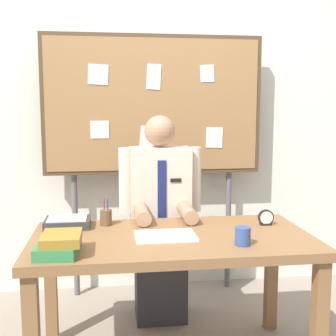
{
  "coord_description": "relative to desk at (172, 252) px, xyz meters",
  "views": [
    {
      "loc": [
        -0.33,
        -2.31,
        1.44
      ],
      "look_at": [
        0.0,
        0.18,
        1.1
      ],
      "focal_mm": 47.08,
      "sensor_mm": 36.0,
      "label": 1
    }
  ],
  "objects": [
    {
      "name": "book_stack",
      "position": [
        -0.58,
        -0.23,
        0.14
      ],
      "size": [
        0.22,
        0.28,
        0.1
      ],
      "color": "#337F47",
      "rests_on": "desk"
    },
    {
      "name": "coffee_mug",
      "position": [
        0.33,
        -0.22,
        0.14
      ],
      "size": [
        0.08,
        0.08,
        0.09
      ],
      "primitive_type": "cylinder",
      "color": "#334C8C",
      "rests_on": "desk"
    },
    {
      "name": "person",
      "position": [
        0.0,
        0.57,
        -0.01
      ],
      "size": [
        0.55,
        0.56,
        1.4
      ],
      "color": "#2D2D33",
      "rests_on": "ground_plane"
    },
    {
      "name": "open_notebook",
      "position": [
        -0.04,
        -0.02,
        0.1
      ],
      "size": [
        0.33,
        0.23,
        0.01
      ],
      "primitive_type": "cube",
      "rotation": [
        0.0,
        0.0,
        0.01
      ],
      "color": "white",
      "rests_on": "desk"
    },
    {
      "name": "desk_clock",
      "position": [
        0.58,
        0.15,
        0.14
      ],
      "size": [
        0.09,
        0.04,
        0.09
      ],
      "color": "black",
      "rests_on": "desk"
    },
    {
      "name": "pen_holder",
      "position": [
        -0.36,
        0.27,
        0.14
      ],
      "size": [
        0.07,
        0.07,
        0.16
      ],
      "color": "brown",
      "rests_on": "desk"
    },
    {
      "name": "bulletin_board",
      "position": [
        -0.0,
        1.0,
        0.79
      ],
      "size": [
        1.65,
        0.09,
        1.99
      ],
      "color": "#4C3823",
      "rests_on": "ground_plane"
    },
    {
      "name": "back_wall",
      "position": [
        0.0,
        1.21,
        0.69
      ],
      "size": [
        6.4,
        0.08,
        2.7
      ],
      "primitive_type": "cube",
      "color": "silver",
      "rests_on": "ground_plane"
    },
    {
      "name": "paper_tray",
      "position": [
        -0.58,
        0.26,
        0.12
      ],
      "size": [
        0.26,
        0.2,
        0.06
      ],
      "color": "#333338",
      "rests_on": "desk"
    },
    {
      "name": "desk",
      "position": [
        0.0,
        0.0,
        0.0
      ],
      "size": [
        1.53,
        0.79,
        0.75
      ],
      "color": "brown",
      "rests_on": "ground_plane"
    }
  ]
}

